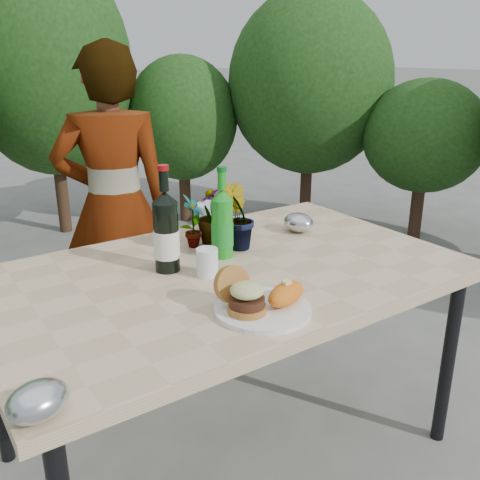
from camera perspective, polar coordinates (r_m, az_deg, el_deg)
ground at (r=2.23m, az=-1.24°, el=-21.22°), size 80.00×80.00×0.00m
patio_table at (r=1.85m, az=-1.40°, el=-4.78°), size 1.60×1.00×0.75m
shrub_hedge at (r=3.27m, az=-16.58°, el=12.99°), size 6.86×5.04×2.20m
dinner_plate at (r=1.54m, az=2.44°, el=-7.40°), size 0.28×0.28×0.01m
burger_stack at (r=1.50m, az=0.34°, el=-5.87°), size 0.11×0.16×0.11m
sweet_potato at (r=1.55m, az=4.93°, el=-5.75°), size 0.17×0.12×0.06m
grilled_veg at (r=1.61m, az=0.96°, el=-5.37°), size 0.08×0.05×0.03m
wine_bottle at (r=1.79m, az=-7.88°, el=0.74°), size 0.09×0.09×0.36m
sparkling_water at (r=1.90m, az=-1.90°, el=1.65°), size 0.08×0.08×0.33m
plastic_cup at (r=1.76m, az=-3.52°, el=-2.40°), size 0.07×0.07×0.09m
seedling_left at (r=2.01m, az=-5.04°, el=1.99°), size 0.13×0.13×0.20m
seedling_mid at (r=1.98m, az=-0.41°, el=2.47°), size 0.17×0.17×0.25m
seedling_right at (r=2.05m, az=-2.93°, el=2.79°), size 0.18×0.18×0.23m
blue_bowl at (r=2.21m, az=-2.99°, el=2.46°), size 0.19×0.19×0.11m
foil_packet_left at (r=1.20m, az=-20.75°, el=-15.75°), size 0.16×0.14×0.08m
foil_packet_right at (r=2.21m, az=6.26°, el=1.87°), size 0.13×0.15×0.08m
person at (r=2.62m, az=-13.22°, el=3.44°), size 0.64×0.54×1.51m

